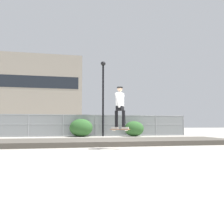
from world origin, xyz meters
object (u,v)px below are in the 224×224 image
object	(u,v)px
skateboard	(120,130)
parked_car_mid	(119,126)
skater	(120,105)
parked_car_near	(59,126)
street_lamp	(103,89)
shrub_center	(134,129)
shrub_left	(81,128)

from	to	relation	value
skateboard	parked_car_mid	distance (m)	13.83
skater	parked_car_near	distance (m)	13.64
skateboard	parked_car_near	bearing A→B (deg)	103.48
street_lamp	shrub_center	xyz separation A→B (m)	(2.56, -0.67, -3.42)
parked_car_near	parked_car_mid	bearing A→B (deg)	2.76
shrub_center	skateboard	bearing A→B (deg)	-109.65
skateboard	parked_car_near	world-z (taller)	parked_car_near
parked_car_mid	shrub_left	size ratio (longest dim) A/B	2.41
skater	shrub_left	bearing A→B (deg)	97.18
skateboard	parked_car_mid	bearing A→B (deg)	77.95
skater	street_lamp	xyz separation A→B (m)	(0.70, 9.82, 2.30)
street_lamp	shrub_left	xyz separation A→B (m)	(-1.88, -0.50, -3.33)
skater	parked_car_mid	distance (m)	13.86
parked_car_near	parked_car_mid	distance (m)	6.07
skater	skateboard	bearing A→B (deg)	69.44
street_lamp	shrub_left	size ratio (longest dim) A/B	3.43
skateboard	skater	distance (m)	1.00
street_lamp	parked_car_mid	xyz separation A→B (m)	(2.18, 3.71, -3.23)
street_lamp	parked_car_near	distance (m)	6.09
skater	shrub_left	size ratio (longest dim) A/B	0.92
skateboard	skater	xyz separation A→B (m)	(-0.00, -0.00, 1.00)
skateboard	parked_car_mid	xyz separation A→B (m)	(2.89, 13.53, 0.07)
skateboard	parked_car_near	distance (m)	13.61
skateboard	shrub_left	bearing A→B (deg)	97.18
street_lamp	shrub_left	bearing A→B (deg)	-165.17
parked_car_near	parked_car_mid	world-z (taller)	same
skater	parked_car_near	bearing A→B (deg)	103.48
shrub_left	parked_car_mid	bearing A→B (deg)	46.00
parked_car_near	street_lamp	bearing A→B (deg)	-41.39
parked_car_near	shrub_left	bearing A→B (deg)	-62.94
skater	parked_car_mid	xyz separation A→B (m)	(2.89, 13.53, -0.93)
parked_car_near	parked_car_mid	size ratio (longest dim) A/B	0.97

